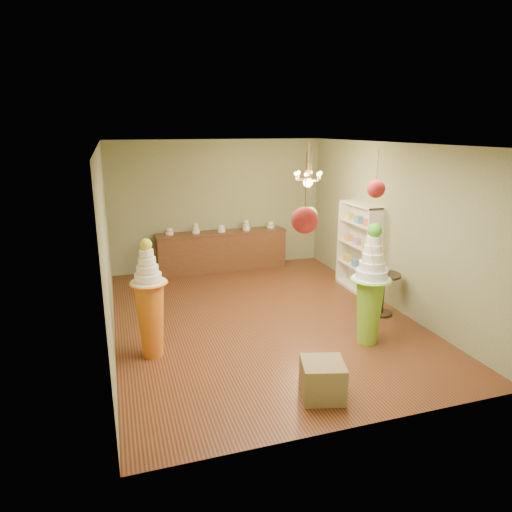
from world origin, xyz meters
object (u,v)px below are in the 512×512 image
object	(u,v)px
pedestal_orange	(150,310)
pedestal_green	(370,295)
sideboard	(222,250)
round_table	(383,288)

from	to	relation	value
pedestal_orange	pedestal_green	bearing A→B (deg)	-10.14
pedestal_orange	sideboard	xyz separation A→B (m)	(1.96, 3.81, -0.24)
round_table	pedestal_green	bearing A→B (deg)	-132.34
pedestal_green	round_table	bearing A→B (deg)	47.66
pedestal_green	round_table	size ratio (longest dim) A/B	2.47
pedestal_green	sideboard	xyz separation A→B (m)	(-1.28, 4.39, -0.31)
pedestal_green	sideboard	bearing A→B (deg)	106.22
pedestal_green	round_table	distance (m)	1.26
pedestal_green	pedestal_orange	bearing A→B (deg)	169.86
pedestal_orange	sideboard	world-z (taller)	pedestal_orange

